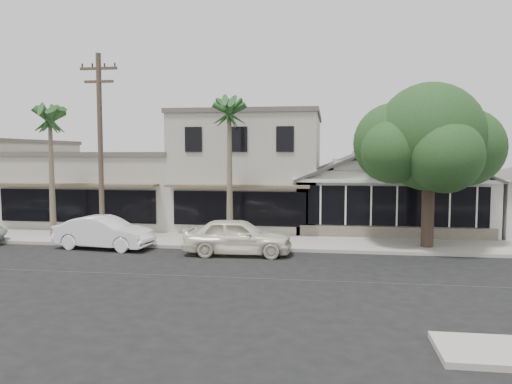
% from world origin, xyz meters
% --- Properties ---
extents(ground, '(140.00, 140.00, 0.00)m').
position_xyz_m(ground, '(0.00, 0.00, 0.00)').
color(ground, black).
rests_on(ground, ground).
extents(sidewalk_north, '(90.00, 3.50, 0.15)m').
position_xyz_m(sidewalk_north, '(-8.00, 6.75, 0.07)').
color(sidewalk_north, '#9E9991').
rests_on(sidewalk_north, ground).
extents(corner_shop, '(10.40, 8.60, 5.10)m').
position_xyz_m(corner_shop, '(5.00, 12.47, 2.62)').
color(corner_shop, silver).
rests_on(corner_shop, ground).
extents(row_building_near, '(8.00, 10.00, 6.50)m').
position_xyz_m(row_building_near, '(-3.00, 13.50, 3.25)').
color(row_building_near, beige).
rests_on(row_building_near, ground).
extents(row_building_midnear, '(10.00, 10.00, 4.20)m').
position_xyz_m(row_building_midnear, '(-12.00, 13.50, 2.10)').
color(row_building_midnear, '#B2AEA0').
rests_on(row_building_midnear, ground).
extents(utility_pole, '(1.80, 0.24, 9.00)m').
position_xyz_m(utility_pole, '(-9.00, 5.20, 4.79)').
color(utility_pole, brown).
rests_on(utility_pole, ground).
extents(car_0, '(4.75, 2.09, 1.59)m').
position_xyz_m(car_0, '(-2.24, 3.99, 0.80)').
color(car_0, white).
rests_on(car_0, ground).
extents(car_1, '(4.68, 2.10, 1.49)m').
position_xyz_m(car_1, '(-8.57, 4.47, 0.75)').
color(car_1, white).
rests_on(car_1, ground).
extents(shade_tree, '(6.78, 6.13, 7.53)m').
position_xyz_m(shade_tree, '(6.01, 6.48, 4.95)').
color(shade_tree, '#413327').
rests_on(shade_tree, ground).
extents(palm_east, '(2.82, 2.82, 7.36)m').
position_xyz_m(palm_east, '(-3.10, 6.54, 6.31)').
color(palm_east, '#726651').
rests_on(palm_east, ground).
extents(palm_mid, '(2.86, 2.86, 7.15)m').
position_xyz_m(palm_mid, '(-12.29, 6.52, 6.11)').
color(palm_mid, '#726651').
rests_on(palm_mid, ground).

